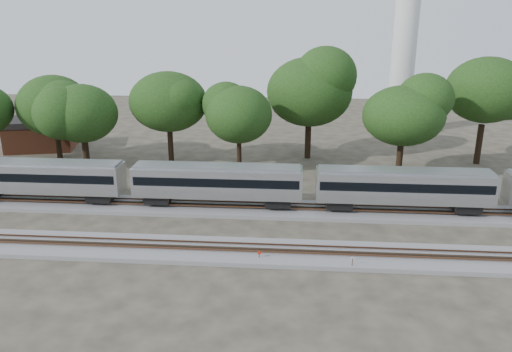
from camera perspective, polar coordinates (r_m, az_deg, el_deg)
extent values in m
plane|color=#383328|center=(47.74, -3.92, -6.57)|extent=(160.00, 160.00, 0.00)
cube|color=slate|center=(53.11, -2.99, -3.68)|extent=(160.00, 5.00, 0.40)
cube|color=brown|center=(52.29, -3.10, -3.51)|extent=(160.00, 0.08, 0.15)
cube|color=brown|center=(53.61, -2.90, -2.94)|extent=(160.00, 0.08, 0.15)
cube|color=slate|center=(44.09, -4.69, -8.50)|extent=(160.00, 5.00, 0.40)
cube|color=brown|center=(43.26, -4.85, -8.39)|extent=(160.00, 0.08, 0.15)
cube|color=brown|center=(44.53, -4.56, -7.57)|extent=(160.00, 0.08, 0.15)
cube|color=#BABDC2|center=(58.30, -23.31, -0.08)|extent=(17.69, 3.05, 3.05)
cube|color=black|center=(58.22, -23.35, 0.21)|extent=(17.08, 3.10, 0.91)
cube|color=gray|center=(57.87, -23.50, 1.40)|extent=(17.28, 2.44, 0.36)
cube|color=black|center=(56.25, -17.27, -2.16)|extent=(2.64, 2.24, 0.91)
cube|color=#BABDC2|center=(52.26, -4.43, -0.61)|extent=(17.69, 3.05, 3.05)
cube|color=black|center=(52.16, -4.43, -0.29)|extent=(17.08, 3.10, 0.91)
cube|color=gray|center=(51.78, -4.47, 1.04)|extent=(17.28, 2.44, 0.36)
cube|color=black|center=(54.26, -11.08, -2.41)|extent=(2.64, 2.24, 0.91)
cube|color=black|center=(52.35, 2.58, -2.84)|extent=(2.64, 2.24, 0.91)
cube|color=#BABDC2|center=(52.84, 16.50, -1.12)|extent=(17.69, 3.05, 3.05)
cube|color=black|center=(52.75, 16.53, -0.80)|extent=(17.08, 3.10, 0.91)
cube|color=gray|center=(52.36, 16.65, 0.51)|extent=(17.28, 2.44, 0.36)
cube|color=black|center=(52.55, 9.46, -3.00)|extent=(2.64, 2.24, 0.91)
cube|color=black|center=(55.20, 22.84, -3.19)|extent=(2.64, 2.24, 0.91)
cylinder|color=#512D19|center=(42.33, 0.36, -9.25)|extent=(0.06, 0.06, 0.90)
cylinder|color=#A71B0B|center=(42.15, 0.36, -8.77)|extent=(0.32, 0.12, 0.32)
cylinder|color=#512D19|center=(41.87, 10.94, -9.85)|extent=(0.07, 0.07, 1.02)
cylinder|color=silver|center=(41.66, 10.97, -9.30)|extent=(0.35, 0.16, 0.36)
cube|color=#512D19|center=(42.10, 4.65, -9.95)|extent=(0.50, 0.31, 0.30)
cylinder|color=silver|center=(88.73, 16.56, 13.52)|extent=(3.96, 3.96, 27.69)
cone|color=silver|center=(90.32, 15.88, 6.01)|extent=(6.33, 6.33, 3.96)
cube|color=brown|center=(83.28, -23.34, 4.17)|extent=(10.85, 8.75, 3.81)
cube|color=black|center=(82.81, -23.54, 5.74)|extent=(11.09, 8.99, 0.86)
cylinder|color=black|center=(74.12, -21.59, 3.01)|extent=(0.70, 0.70, 4.34)
ellipsoid|color=#1A3411|center=(72.93, -22.13, 7.48)|extent=(8.19, 8.19, 6.96)
cylinder|color=black|center=(69.86, -18.84, 2.33)|extent=(0.70, 0.70, 4.07)
ellipsoid|color=#1A3411|center=(68.65, -19.30, 6.77)|extent=(7.68, 7.68, 6.53)
cylinder|color=black|center=(68.88, -9.71, 3.12)|extent=(0.70, 0.70, 4.71)
ellipsoid|color=#1A3411|center=(67.52, -10.00, 8.36)|extent=(8.88, 8.88, 7.55)
cylinder|color=black|center=(64.95, -1.93, 2.19)|extent=(0.70, 0.70, 4.13)
ellipsoid|color=#1A3411|center=(63.64, -1.98, 7.04)|extent=(7.78, 7.78, 6.62)
cylinder|color=black|center=(71.80, 5.95, 4.06)|extent=(0.70, 0.70, 5.11)
ellipsoid|color=#1A3411|center=(70.44, 6.13, 9.53)|extent=(9.63, 9.63, 8.18)
cylinder|color=black|center=(64.69, 16.04, 1.51)|extent=(0.70, 0.70, 4.35)
ellipsoid|color=#1A3411|center=(63.33, 16.50, 6.63)|extent=(8.20, 8.20, 6.97)
cylinder|color=black|center=(75.09, 24.12, 3.33)|extent=(0.70, 0.70, 5.48)
ellipsoid|color=#1A3411|center=(73.74, 24.86, 8.91)|extent=(10.33, 10.33, 8.78)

